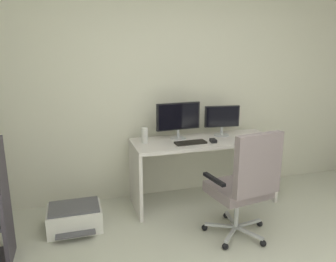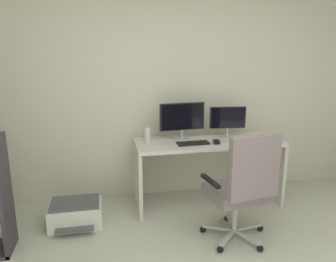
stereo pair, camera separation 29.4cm
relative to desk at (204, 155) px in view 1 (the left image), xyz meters
The scene contains 9 objects.
wall_back 0.94m from the desk, 112.91° to the left, with size 5.47×0.10×2.75m, color beige.
desk is the anchor object (origin of this frame).
monitor_main 0.53m from the desk, 158.71° to the left, with size 0.51×0.18×0.41m.
monitor_secondary 0.49m from the desk, 22.93° to the left, with size 0.41×0.18×0.35m.
keyboard 0.31m from the desk, 152.70° to the right, with size 0.34×0.13×0.02m, color black.
computer_mouse 0.25m from the desk, 70.79° to the right, with size 0.06×0.10×0.03m, color black.
desktop_speaker 0.73m from the desk, behind, with size 0.07×0.07×0.17m, color silver.
office_chair 0.85m from the desk, 86.77° to the right, with size 0.64×0.65×1.06m.
printer 1.54m from the desk, behind, with size 0.52×0.45×0.25m.
Camera 1 is at (-1.23, -1.41, 1.75)m, focal length 35.12 mm.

